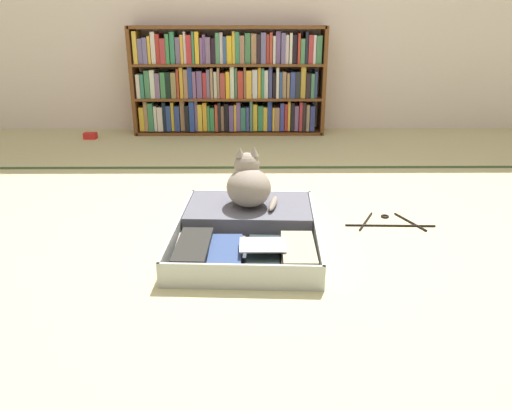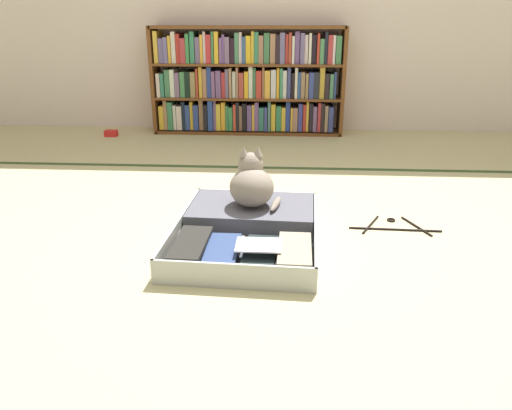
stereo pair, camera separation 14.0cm
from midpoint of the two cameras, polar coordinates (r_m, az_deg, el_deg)
The scene contains 7 objects.
ground_plane at distance 2.15m, azimuth -0.36°, elevation -4.69°, with size 10.00×10.00×0.00m, color #C5BD8B.
tatami_border at distance 3.25m, azimuth -0.42°, elevation 4.40°, with size 4.80×0.05×0.00m.
bookshelf at distance 4.22m, azimuth -4.29°, elevation 14.10°, with size 1.60×0.27×0.87m.
open_suitcase at distance 2.20m, azimuth -2.87°, elevation -2.83°, with size 0.65×0.84×0.10m.
black_cat at distance 2.29m, azimuth -2.63°, elevation 2.43°, with size 0.27×0.27×0.27m.
clothes_hanger at distance 2.43m, azimuth 13.62°, elevation -2.00°, with size 0.43×0.22×0.01m.
small_red_pouch at distance 4.29m, azimuth -19.68°, elevation 7.62°, with size 0.10×0.07×0.05m.
Camera 1 is at (-0.07, -1.93, 0.93)m, focal length 34.25 mm.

